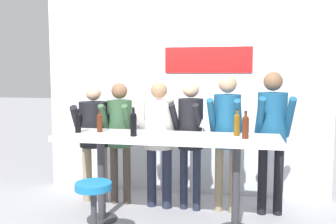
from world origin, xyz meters
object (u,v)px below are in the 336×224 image
Objects in this scene: person_center_right at (227,127)px; wine_bottle_4 at (133,123)px; wine_bottle_1 at (100,122)px; wine_bottle_3 at (78,122)px; person_center_left at (159,131)px; wine_bottle_0 at (237,124)px; person_center at (190,129)px; person_right at (272,127)px; tasting_table at (166,148)px; bar_stool at (94,205)px; person_far_left at (94,131)px; wine_bottle_2 at (245,126)px; person_left at (120,129)px; wine_glass_0 at (203,123)px.

person_center_right reaches higher than wine_bottle_4.
wine_bottle_3 is (-0.24, -0.08, 0.01)m from wine_bottle_1.
person_center_left is at bearing -174.05° from person_center_right.
person_center_right is 0.47m from wine_bottle_0.
wine_bottle_0 is at bearing -68.17° from person_center_right.
person_right is (0.99, 0.02, 0.06)m from person_center.
person_right is at bearing 10.22° from person_center.
wine_bottle_3 reaches higher than tasting_table.
bar_stool is 1.75m from wine_bottle_0.
person_far_left is 2.10m from wine_bottle_2.
person_left is 1.40m from person_center_right.
person_left reaches higher than bar_stool.
person_left is at bearing 82.83° from wine_bottle_1.
person_center_left is 9.21× the size of wine_glass_0.
person_center_left is at bearing 155.52° from wine_bottle_0.
wine_bottle_3 is at bearing -161.30° from wine_bottle_1.
person_center_left reaches higher than wine_bottle_4.
bar_stool is at bearing -113.03° from person_center.
person_center_left is 5.53× the size of wine_bottle_2.
person_right reaches higher than person_left.
bar_stool is at bearing -129.27° from tasting_table.
wine_bottle_4 is at bearing -119.30° from person_center.
wine_bottle_2 is (-0.32, -0.62, 0.09)m from person_right.
person_right is (2.30, -0.05, 0.13)m from person_far_left.
person_right reaches higher than person_center_left.
person_left reaches higher than wine_bottle_4.
bar_stool is 0.97m from wine_bottle_4.
tasting_table is at bearing -163.04° from wine_glass_0.
wine_bottle_1 is 0.25m from wine_bottle_3.
person_right is (0.54, 0.02, 0.02)m from person_center_right.
person_center reaches higher than tasting_table.
person_left is 0.71m from wine_bottle_3.
wine_bottle_2 is 1.06× the size of wine_bottle_3.
person_far_left is 8.94× the size of wine_glass_0.
wine_glass_0 is at bearing -27.52° from person_center_left.
person_left is 1.25m from wine_glass_0.
wine_bottle_0 is at bearing -2.64° from wine_glass_0.
person_center_left is at bearing 39.06° from wine_bottle_1.
person_center_left reaches higher than person_far_left.
tasting_table is 8.55× the size of wine_bottle_2.
person_center_left is 1.03m from wine_bottle_3.
tasting_table is 0.87m from person_center_right.
bar_stool is at bearing -155.66° from wine_bottle_2.
person_far_left is 1.97m from wine_bottle_0.
bar_stool is 0.39× the size of person_center_right.
person_center reaches higher than wine_glass_0.
tasting_table reaches higher than bar_stool.
person_far_left is at bearing 164.87° from wine_bottle_0.
bar_stool is at bearing -98.53° from person_center_left.
person_far_left is at bearing 161.29° from wine_bottle_2.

